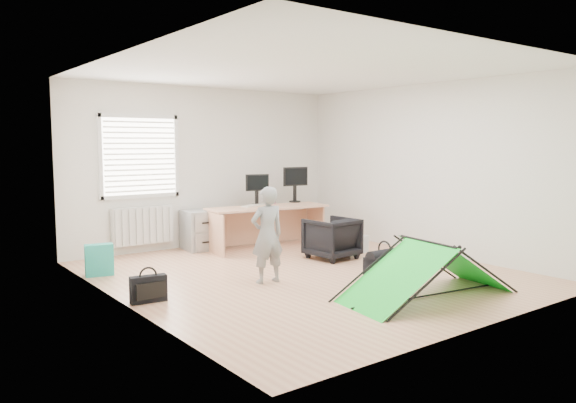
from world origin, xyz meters
TOP-DOWN VIEW (x-y plane):
  - ground at (0.00, 0.00)m, footprint 5.50×5.50m
  - back_wall at (0.00, 2.75)m, footprint 5.00×0.02m
  - window at (-1.20, 2.71)m, footprint 1.20×0.06m
  - radiator at (-1.20, 2.67)m, footprint 1.00×0.12m
  - desk at (0.69, 1.89)m, footprint 2.11×0.89m
  - filing_cabinet at (-0.37, 2.42)m, footprint 0.47×0.60m
  - monitor_left at (0.65, 2.17)m, footprint 0.41×0.20m
  - monitor_right at (1.47, 2.16)m, footprint 0.49×0.16m
  - keyboard at (0.51, 2.07)m, footprint 0.48×0.30m
  - thermos at (1.03, 2.18)m, footprint 0.07×0.07m
  - office_chair at (0.94, 0.54)m, footprint 0.72×0.74m
  - person at (-0.69, -0.09)m, footprint 0.47×0.34m
  - kite at (0.38, -1.73)m, footprint 2.19×1.20m
  - storage_crate at (1.48, 0.68)m, footprint 0.54×0.42m
  - tote_bag at (-2.27, 1.56)m, footprint 0.38×0.23m
  - laptop_bag at (-2.25, -0.02)m, footprint 0.41×0.18m
  - white_box at (-0.37, -1.73)m, footprint 0.15×0.15m
  - duffel_bag at (0.85, -0.63)m, footprint 0.54×0.28m

SIDE VIEW (x-z plane):
  - ground at x=0.00m, z-range 0.00..0.00m
  - white_box at x=-0.37m, z-range 0.00..0.11m
  - duffel_bag at x=0.85m, z-range 0.00..0.24m
  - storage_crate at x=1.48m, z-range 0.00..0.28m
  - laptop_bag at x=-2.25m, z-range 0.00..0.30m
  - tote_bag at x=-2.27m, z-range 0.00..0.43m
  - office_chair at x=0.94m, z-range 0.00..0.63m
  - kite at x=0.38m, z-range 0.00..0.65m
  - filing_cabinet at x=-0.37m, z-range 0.00..0.65m
  - desk at x=0.69m, z-range 0.00..0.70m
  - radiator at x=-1.20m, z-range 0.15..0.75m
  - person at x=-0.69m, z-range 0.00..1.22m
  - keyboard at x=0.51m, z-range 0.70..0.72m
  - thermos at x=1.03m, z-range 0.70..0.94m
  - monitor_left at x=0.65m, z-range 0.70..1.09m
  - monitor_right at x=1.47m, z-range 0.70..1.16m
  - back_wall at x=0.00m, z-range 0.00..2.70m
  - window at x=-1.20m, z-range 0.95..2.15m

